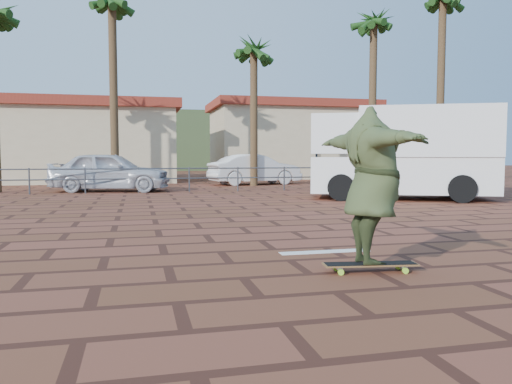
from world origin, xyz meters
TOP-DOWN VIEW (x-y plane):
  - ground at (0.00, 0.00)m, footprint 120.00×120.00m
  - paint_stripe at (0.70, -1.20)m, footprint 1.40×0.22m
  - guardrail at (0.00, 12.00)m, footprint 24.06×0.06m
  - palm_left at (-3.00, 15.00)m, footprint 2.40×2.40m
  - palm_center at (3.50, 15.50)m, footprint 2.40×2.40m
  - palm_right at (9.00, 14.00)m, footprint 2.40×2.40m
  - palm_far_right at (12.00, 13.00)m, footprint 2.40×2.40m
  - building_west at (-6.00, 22.00)m, footprint 12.60×7.60m
  - building_east at (8.00, 24.00)m, footprint 10.60×6.60m
  - hill_front at (0.00, 50.00)m, footprint 70.00×18.00m
  - longboard at (0.76, -2.58)m, footprint 1.20×0.41m
  - skateboarder at (0.76, -2.58)m, footprint 0.76×2.40m
  - campervan at (6.67, 7.04)m, footprint 6.35×4.64m
  - car_silver at (-3.11, 13.00)m, footprint 5.08×2.87m
  - car_white at (3.78, 16.50)m, footprint 4.88×2.49m
  - street_sign at (12.00, 10.00)m, footprint 0.45×0.22m

SIDE VIEW (x-z plane):
  - ground at x=0.00m, z-range 0.00..0.00m
  - paint_stripe at x=0.70m, z-range 0.00..0.01m
  - longboard at x=0.76m, z-range 0.04..0.15m
  - guardrail at x=0.00m, z-range 0.18..1.18m
  - car_white at x=3.78m, z-range 0.00..1.53m
  - car_silver at x=-3.11m, z-range 0.00..1.63m
  - skateboarder at x=0.76m, z-range 0.12..2.05m
  - campervan at x=6.67m, z-range 0.08..3.12m
  - street_sign at x=12.00m, z-range 0.46..2.76m
  - building_west at x=-6.00m, z-range 0.03..4.53m
  - building_east at x=8.00m, z-range 0.04..5.04m
  - hill_front at x=0.00m, z-range 0.00..6.00m
  - palm_center at x=3.50m, z-range 2.49..10.24m
  - palm_right at x=9.00m, z-range 3.06..12.11m
  - palm_left at x=-3.00m, z-range 3.23..12.68m
  - palm_far_right at x=12.00m, z-range 3.49..13.54m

